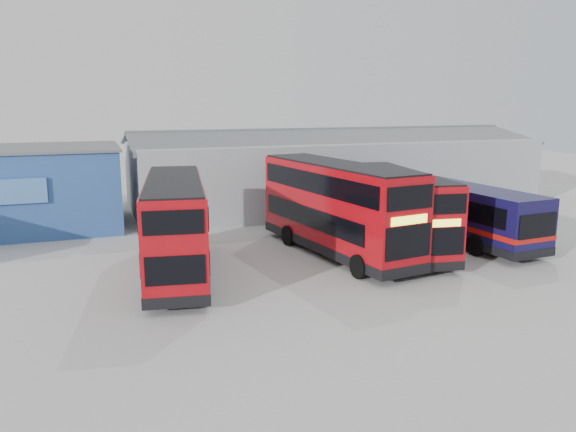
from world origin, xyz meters
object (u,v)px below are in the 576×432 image
(maintenance_shed, at_px, (330,170))
(single_decker_blue, at_px, (454,212))
(double_decker_right, at_px, (399,212))
(double_decker_left, at_px, (175,228))
(double_decker_centre, at_px, (337,210))
(office_block, at_px, (17,189))

(maintenance_shed, relative_size, single_decker_blue, 2.52)
(maintenance_shed, xyz_separation_m, double_decker_right, (-2.34, -14.38, -0.50))
(maintenance_shed, distance_m, double_decker_left, 20.51)
(maintenance_shed, xyz_separation_m, single_decker_blue, (1.95, -13.28, -1.00))
(double_decker_centre, distance_m, double_decker_right, 3.53)
(double_decker_right, bearing_deg, maintenance_shed, 89.23)
(office_block, distance_m, double_decker_centre, 20.15)
(office_block, bearing_deg, double_decker_centre, -36.67)
(office_block, bearing_deg, maintenance_shed, 5.21)
(office_block, xyz_separation_m, double_decker_centre, (16.16, -12.04, -0.19))
(maintenance_shed, height_order, double_decker_centre, maintenance_shed)
(double_decker_centre, bearing_deg, maintenance_shed, 59.13)
(office_block, bearing_deg, double_decker_right, -32.18)
(double_decker_centre, xyz_separation_m, double_decker_right, (3.50, -0.34, -0.28))
(office_block, bearing_deg, double_decker_left, -58.65)
(office_block, height_order, double_decker_centre, office_block)
(single_decker_blue, bearing_deg, double_decker_centre, 1.31)
(double_decker_left, distance_m, double_decker_centre, 8.42)
(double_decker_centre, xyz_separation_m, single_decker_blue, (7.79, 0.77, -0.79))
(single_decker_blue, bearing_deg, office_block, -29.50)
(maintenance_shed, height_order, single_decker_blue, maintenance_shed)
(double_decker_left, xyz_separation_m, double_decker_centre, (8.39, 0.72, 0.17))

